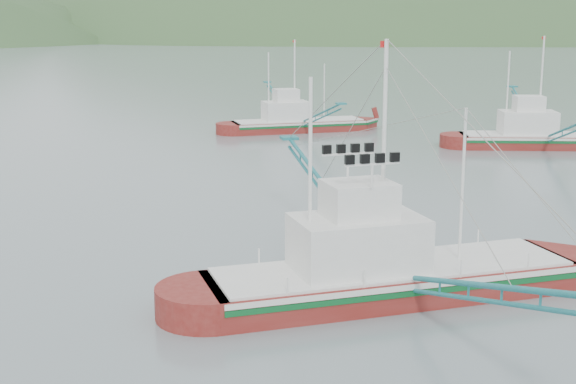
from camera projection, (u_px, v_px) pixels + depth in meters
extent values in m
plane|color=slate|center=(321.00, 298.00, 32.89)|extent=(1200.00, 1200.00, 0.00)
cube|color=maroon|center=(392.00, 291.00, 33.13)|extent=(15.69, 5.31, 2.06)
cube|color=silver|center=(392.00, 271.00, 32.95)|extent=(15.39, 5.37, 0.23)
cube|color=#0B5223|center=(392.00, 277.00, 33.00)|extent=(15.39, 5.39, 0.23)
cube|color=silver|center=(392.00, 266.00, 32.90)|extent=(14.91, 5.05, 0.12)
cube|color=silver|center=(358.00, 244.00, 32.21)|extent=(5.38, 3.68, 2.26)
cube|color=silver|center=(359.00, 200.00, 31.82)|extent=(2.84, 2.46, 1.44)
cylinder|color=white|center=(384.00, 157.00, 31.77)|extent=(0.16, 0.16, 9.25)
cylinder|color=white|center=(310.00, 179.00, 31.01)|extent=(0.14, 0.14, 7.86)
cylinder|color=white|center=(463.00, 186.00, 33.13)|extent=(0.12, 0.12, 6.47)
cube|color=maroon|center=(299.00, 129.00, 80.87)|extent=(13.60, 4.39, 1.79)
cube|color=silver|center=(299.00, 122.00, 80.71)|extent=(13.34, 4.45, 0.20)
cube|color=#0B5223|center=(299.00, 124.00, 80.75)|extent=(13.34, 4.46, 0.20)
cube|color=silver|center=(299.00, 120.00, 80.67)|extent=(12.92, 4.17, 0.11)
cube|color=silver|center=(286.00, 111.00, 80.09)|extent=(4.64, 3.13, 1.97)
cube|color=silver|center=(286.00, 95.00, 79.75)|extent=(2.44, 2.11, 1.25)
cylinder|color=white|center=(295.00, 81.00, 79.69)|extent=(0.14, 0.14, 8.05)
cylinder|color=white|center=(269.00, 87.00, 79.07)|extent=(0.13, 0.13, 6.84)
cylinder|color=white|center=(324.00, 92.00, 80.82)|extent=(0.11, 0.11, 5.63)
cube|color=maroon|center=(543.00, 145.00, 70.71)|extent=(14.78, 7.54, 1.90)
cube|color=silver|center=(543.00, 136.00, 70.53)|extent=(14.52, 7.54, 0.21)
cube|color=#0B5223|center=(543.00, 139.00, 70.58)|extent=(14.53, 7.56, 0.21)
cube|color=silver|center=(543.00, 134.00, 70.49)|extent=(14.04, 7.17, 0.11)
cube|color=silver|center=(528.00, 123.00, 70.34)|extent=(5.41, 4.22, 2.09)
cube|color=silver|center=(529.00, 103.00, 69.98)|extent=(2.95, 2.69, 1.33)
cylinder|color=white|center=(541.00, 86.00, 69.61)|extent=(0.15, 0.15, 8.57)
cylinder|color=white|center=(507.00, 93.00, 69.87)|extent=(0.13, 0.13, 7.28)
ellipsoid|color=#33542B|center=(511.00, 35.00, 495.05)|extent=(684.00, 432.00, 306.00)
ellipsoid|color=slate|center=(154.00, 33.00, 572.34)|extent=(960.00, 400.00, 240.00)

